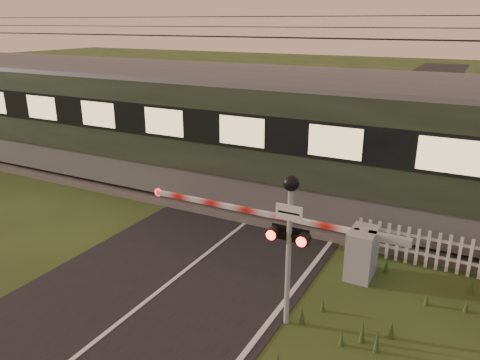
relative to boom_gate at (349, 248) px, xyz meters
The scene contains 7 objects.
ground 5.01m from the boom_gate, 136.79° to the right, with size 160.00×160.00×0.00m, color #273815.
road 5.15m from the boom_gate, 134.75° to the right, with size 6.00×140.00×0.03m.
track_bed 4.81m from the boom_gate, 139.32° to the left, with size 140.00×3.40×0.39m.
overhead_wires 6.93m from the boom_gate, 139.32° to the left, with size 120.00×0.62×0.62m.
boom_gate is the anchor object (origin of this frame).
crossing_signal 3.10m from the boom_gate, 101.85° to the right, with size 0.83×0.35×3.24m.
picket_fence 2.19m from the boom_gate, 33.57° to the left, with size 3.94×0.08×1.01m.
Camera 1 is at (6.09, -7.00, 5.97)m, focal length 35.00 mm.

